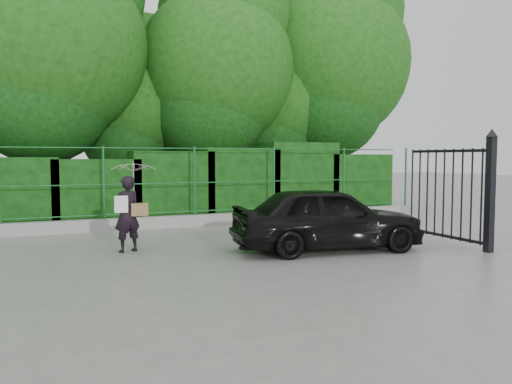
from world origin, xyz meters
name	(u,v)px	position (x,y,z in m)	size (l,w,h in m)	color
ground	(243,259)	(0.00, 0.00, 0.00)	(80.00, 80.00, 0.00)	gray
kerb	(180,221)	(0.00, 4.50, 0.15)	(14.00, 0.25, 0.30)	#9E9E99
fence	(188,181)	(0.22, 4.50, 1.20)	(14.13, 0.06, 1.80)	#175B25
hedge	(173,186)	(0.07, 5.50, 1.01)	(14.20, 1.20, 2.26)	black
trees	(188,71)	(1.14, 7.74, 4.62)	(17.10, 6.15, 8.08)	black
gate	(471,189)	(4.60, -0.72, 1.19)	(0.22, 2.33, 2.36)	black
woman	(132,192)	(-1.69, 1.54, 1.15)	(0.90, 0.88, 1.74)	black
car	(327,218)	(1.85, 0.18, 0.63)	(1.50, 3.73, 1.27)	black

